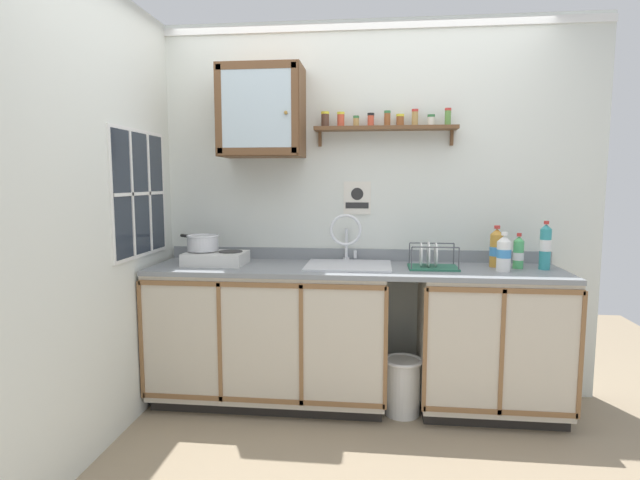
% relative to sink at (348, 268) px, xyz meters
% --- Properties ---
extents(floor, '(5.64, 5.64, 0.00)m').
position_rel_sink_xyz_m(floor, '(0.04, -0.31, -0.90)').
color(floor, gray).
rests_on(floor, ground).
extents(back_wall, '(3.24, 0.07, 2.53)m').
position_rel_sink_xyz_m(back_wall, '(0.04, 0.27, 0.37)').
color(back_wall, silver).
rests_on(back_wall, ground).
extents(side_wall_left, '(0.05, 3.36, 2.53)m').
position_rel_sink_xyz_m(side_wall_left, '(-1.31, -0.63, 0.36)').
color(side_wall_left, silver).
rests_on(side_wall_left, ground).
extents(lower_cabinet_run, '(1.53, 0.59, 0.89)m').
position_rel_sink_xyz_m(lower_cabinet_run, '(-0.51, -0.04, -0.45)').
color(lower_cabinet_run, black).
rests_on(lower_cabinet_run, ground).
extents(lower_cabinet_run_right, '(0.89, 0.59, 0.89)m').
position_rel_sink_xyz_m(lower_cabinet_run_right, '(0.90, -0.04, -0.45)').
color(lower_cabinet_run_right, black).
rests_on(lower_cabinet_run_right, ground).
extents(countertop, '(2.60, 0.61, 0.03)m').
position_rel_sink_xyz_m(countertop, '(0.04, -0.04, 0.00)').
color(countertop, gray).
rests_on(countertop, lower_cabinet_run).
extents(backsplash, '(2.60, 0.02, 0.08)m').
position_rel_sink_xyz_m(backsplash, '(0.04, 0.24, 0.06)').
color(backsplash, gray).
rests_on(backsplash, countertop).
extents(sink, '(0.55, 0.48, 0.47)m').
position_rel_sink_xyz_m(sink, '(0.00, 0.00, 0.00)').
color(sink, silver).
rests_on(sink, countertop).
extents(hot_plate_stove, '(0.39, 0.28, 0.09)m').
position_rel_sink_xyz_m(hot_plate_stove, '(-0.87, -0.04, 0.06)').
color(hot_plate_stove, silver).
rests_on(hot_plate_stove, countertop).
extents(saucepan, '(0.32, 0.26, 0.10)m').
position_rel_sink_xyz_m(saucepan, '(-0.96, -0.02, 0.16)').
color(saucepan, silver).
rests_on(saucepan, hot_plate_stove).
extents(bottle_opaque_white_0, '(0.09, 0.09, 0.24)m').
position_rel_sink_xyz_m(bottle_opaque_white_0, '(0.95, -0.10, 0.13)').
color(bottle_opaque_white_0, white).
rests_on(bottle_opaque_white_0, countertop).
extents(bottle_soda_green_1, '(0.07, 0.07, 0.22)m').
position_rel_sink_xyz_m(bottle_soda_green_1, '(1.07, 0.02, 0.12)').
color(bottle_soda_green_1, '#4CB266').
rests_on(bottle_soda_green_1, countertop).
extents(bottle_detergent_teal_2, '(0.07, 0.07, 0.30)m').
position_rel_sink_xyz_m(bottle_detergent_teal_2, '(1.22, -0.00, 0.16)').
color(bottle_detergent_teal_2, teal).
rests_on(bottle_detergent_teal_2, countertop).
extents(bottle_juice_amber_3, '(0.08, 0.08, 0.27)m').
position_rel_sink_xyz_m(bottle_juice_amber_3, '(0.94, 0.06, 0.14)').
color(bottle_juice_amber_3, gold).
rests_on(bottle_juice_amber_3, countertop).
extents(dish_rack, '(0.31, 0.22, 0.17)m').
position_rel_sink_xyz_m(dish_rack, '(0.52, -0.04, 0.06)').
color(dish_rack, '#26664C').
rests_on(dish_rack, countertop).
extents(wall_cabinet, '(0.54, 0.34, 0.59)m').
position_rel_sink_xyz_m(wall_cabinet, '(-0.58, 0.09, 1.01)').
color(wall_cabinet, brown).
extents(spice_shelf, '(0.93, 0.14, 0.23)m').
position_rel_sink_xyz_m(spice_shelf, '(0.22, 0.18, 0.93)').
color(spice_shelf, brown).
extents(warning_sign, '(0.18, 0.01, 0.22)m').
position_rel_sink_xyz_m(warning_sign, '(0.05, 0.24, 0.45)').
color(warning_sign, silver).
extents(window, '(0.03, 0.69, 0.78)m').
position_rel_sink_xyz_m(window, '(-1.28, -0.25, 0.49)').
color(window, '#262D38').
extents(trash_bin, '(0.25, 0.25, 0.36)m').
position_rel_sink_xyz_m(trash_bin, '(0.36, -0.14, -0.71)').
color(trash_bin, silver).
rests_on(trash_bin, ground).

